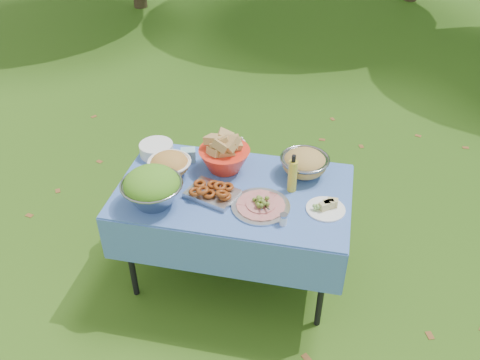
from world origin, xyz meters
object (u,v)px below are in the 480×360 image
picnic_table (234,234)px  salad_bowl (152,187)px  bread_bowl (224,154)px  pasta_bowl_steel (305,163)px  charcuterie_platter (261,202)px  oil_bottle (293,173)px  plate_stack (156,149)px

picnic_table → salad_bowl: (-0.44, -0.24, 0.50)m
salad_bowl → bread_bowl: salad_bowl is taller
salad_bowl → pasta_bowl_steel: size_ratio=1.17×
salad_bowl → charcuterie_platter: (0.64, 0.10, -0.08)m
salad_bowl → bread_bowl: (0.34, 0.45, -0.01)m
bread_bowl → pasta_bowl_steel: 0.52m
bread_bowl → oil_bottle: oil_bottle is taller
plate_stack → charcuterie_platter: bearing=-27.3°
picnic_table → plate_stack: (-0.60, 0.28, 0.42)m
bread_bowl → plate_stack: bearing=172.4°
bread_bowl → charcuterie_platter: bearing=-48.8°
picnic_table → pasta_bowl_steel: 0.68m
charcuterie_platter → oil_bottle: size_ratio=1.37×
salad_bowl → bread_bowl: bearing=53.0°
picnic_table → oil_bottle: 0.63m
picnic_table → pasta_bowl_steel: size_ratio=4.62×
pasta_bowl_steel → oil_bottle: bearing=-106.2°
pasta_bowl_steel → charcuterie_platter: pasta_bowl_steel is taller
salad_bowl → charcuterie_platter: 0.65m
salad_bowl → oil_bottle: size_ratio=1.41×
picnic_table → pasta_bowl_steel: bearing=32.3°
picnic_table → pasta_bowl_steel: (0.41, 0.26, 0.46)m
picnic_table → oil_bottle: (0.36, 0.07, 0.51)m
salad_bowl → plate_stack: salad_bowl is taller
picnic_table → plate_stack: bearing=155.3°
salad_bowl → charcuterie_platter: bearing=8.8°
plate_stack → bread_bowl: bread_bowl is taller
picnic_table → salad_bowl: 0.71m
oil_bottle → plate_stack: bearing=167.7°
bread_bowl → charcuterie_platter: size_ratio=0.95×
charcuterie_platter → oil_bottle: bearing=52.1°
bread_bowl → pasta_bowl_steel: size_ratio=1.07×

